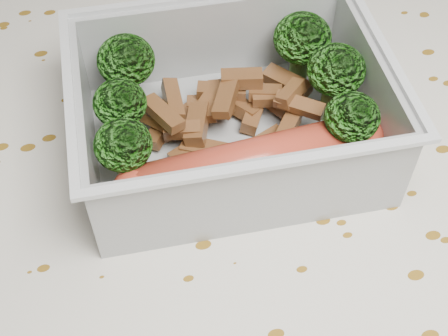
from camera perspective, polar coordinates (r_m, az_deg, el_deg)
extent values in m
cube|color=brown|center=(0.41, 1.23, -4.55)|extent=(1.40, 0.90, 0.04)
cube|color=silver|center=(0.39, 1.29, -2.64)|extent=(1.46, 0.96, 0.01)
cube|color=silver|center=(0.41, 0.65, 2.33)|extent=(0.19, 0.15, 0.00)
cube|color=silver|center=(0.43, -1.21, 11.70)|extent=(0.18, 0.02, 0.06)
cube|color=silver|center=(0.34, 3.04, -2.49)|extent=(0.18, 0.02, 0.06)
cube|color=silver|center=(0.41, 13.02, 7.10)|extent=(0.01, 0.13, 0.06)
cube|color=silver|center=(0.38, -12.42, 3.39)|extent=(0.01, 0.13, 0.06)
cube|color=silver|center=(0.31, 3.48, 0.19)|extent=(0.19, 0.02, 0.00)
cube|color=silver|center=(0.39, 14.51, 10.48)|extent=(0.02, 0.14, 0.00)
cube|color=silver|center=(0.36, -14.02, 6.60)|extent=(0.02, 0.14, 0.00)
cylinder|color=#608C3F|center=(0.42, -8.51, 6.98)|extent=(0.01, 0.01, 0.03)
ellipsoid|color=#378027|center=(0.40, -8.96, 9.70)|extent=(0.04, 0.04, 0.03)
cylinder|color=#608C3F|center=(0.44, 6.83, 8.98)|extent=(0.01, 0.01, 0.03)
ellipsoid|color=#378027|center=(0.42, 7.18, 11.69)|extent=(0.04, 0.04, 0.03)
cylinder|color=#608C3F|center=(0.39, -9.00, 3.15)|extent=(0.01, 0.01, 0.03)
ellipsoid|color=#378027|center=(0.37, -9.50, 5.88)|extent=(0.03, 0.03, 0.03)
cylinder|color=#608C3F|center=(0.42, 9.70, 6.10)|extent=(0.01, 0.01, 0.03)
ellipsoid|color=#378027|center=(0.40, 10.22, 8.81)|extent=(0.04, 0.04, 0.03)
cylinder|color=#608C3F|center=(0.37, -8.69, -0.59)|extent=(0.01, 0.01, 0.03)
ellipsoid|color=#378027|center=(0.35, -9.21, 2.10)|extent=(0.03, 0.03, 0.03)
cylinder|color=#608C3F|center=(0.39, 11.01, 1.88)|extent=(0.01, 0.01, 0.03)
ellipsoid|color=#378027|center=(0.37, 11.64, 4.58)|extent=(0.03, 0.03, 0.03)
cube|color=brown|center=(0.42, -0.22, 7.08)|extent=(0.03, 0.02, 0.01)
cube|color=brown|center=(0.41, 3.80, 6.87)|extent=(0.02, 0.02, 0.01)
cube|color=brown|center=(0.40, 6.12, 6.80)|extent=(0.02, 0.02, 0.01)
cube|color=brown|center=(0.41, 2.67, 4.83)|extent=(0.02, 0.03, 0.01)
cube|color=brown|center=(0.39, 6.89, 5.71)|extent=(0.03, 0.03, 0.01)
cube|color=brown|center=(0.39, 5.86, 3.60)|extent=(0.02, 0.03, 0.01)
cube|color=brown|center=(0.39, -5.63, 4.98)|extent=(0.02, 0.03, 0.01)
cube|color=brown|center=(0.40, -3.54, 3.79)|extent=(0.03, 0.02, 0.01)
cube|color=brown|center=(0.40, -6.49, 4.57)|extent=(0.03, 0.03, 0.01)
cube|color=brown|center=(0.42, 5.78, 7.82)|extent=(0.03, 0.03, 0.01)
cube|color=brown|center=(0.41, -5.82, 4.14)|extent=(0.01, 0.03, 0.01)
cube|color=brown|center=(0.40, 0.16, 6.35)|extent=(0.03, 0.03, 0.01)
cube|color=brown|center=(0.41, 1.63, 8.15)|extent=(0.03, 0.02, 0.01)
cube|color=brown|center=(0.41, 1.61, 5.52)|extent=(0.02, 0.03, 0.01)
cube|color=brown|center=(0.40, -0.67, 5.73)|extent=(0.02, 0.02, 0.01)
cube|color=brown|center=(0.41, 4.81, 6.43)|extent=(0.03, 0.02, 0.01)
cube|color=brown|center=(0.42, 5.48, 5.36)|extent=(0.02, 0.03, 0.01)
cube|color=brown|center=(0.39, -3.29, 1.58)|extent=(0.03, 0.02, 0.01)
cube|color=brown|center=(0.39, -2.46, 4.05)|extent=(0.02, 0.03, 0.01)
cube|color=brown|center=(0.41, -4.71, 6.16)|extent=(0.01, 0.03, 0.01)
cube|color=brown|center=(0.41, -5.40, 4.64)|extent=(0.02, 0.03, 0.01)
cube|color=brown|center=(0.42, -2.97, 5.33)|extent=(0.03, 0.02, 0.01)
cube|color=brown|center=(0.39, -3.85, 3.49)|extent=(0.02, 0.02, 0.01)
cube|color=brown|center=(0.43, 0.05, 6.66)|extent=(0.03, 0.02, 0.01)
cube|color=brown|center=(0.40, 3.36, 2.17)|extent=(0.03, 0.02, 0.01)
cube|color=brown|center=(0.42, -1.60, 5.76)|extent=(0.03, 0.02, 0.01)
cube|color=brown|center=(0.42, 6.15, 5.15)|extent=(0.02, 0.03, 0.01)
cube|color=brown|center=(0.42, -5.68, 5.35)|extent=(0.03, 0.02, 0.01)
cube|color=brown|center=(0.41, -1.07, 6.15)|extent=(0.02, 0.03, 0.01)
cube|color=brown|center=(0.40, -5.69, 3.71)|extent=(0.03, 0.03, 0.01)
cube|color=brown|center=(0.39, -1.74, 1.66)|extent=(0.03, 0.03, 0.01)
cylinder|color=#B93B27|center=(0.37, 2.60, 0.37)|extent=(0.14, 0.03, 0.03)
sphere|color=#B93B27|center=(0.39, 12.17, 2.68)|extent=(0.03, 0.03, 0.03)
sphere|color=#B93B27|center=(0.36, -7.80, -2.15)|extent=(0.03, 0.03, 0.03)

